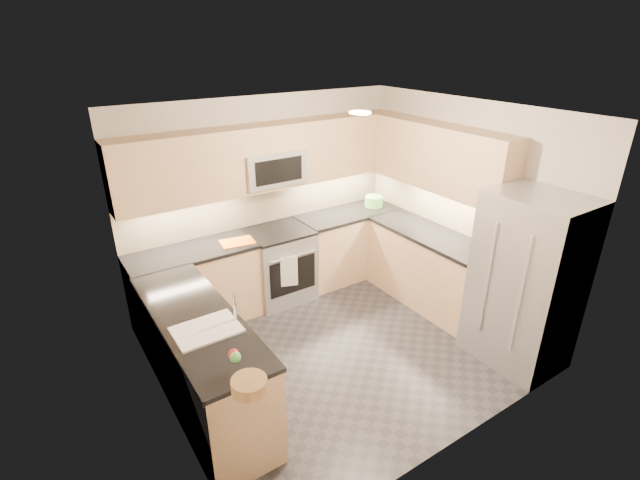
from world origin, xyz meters
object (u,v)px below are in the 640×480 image
at_px(utensil_bowl, 374,201).
at_px(fruit_basket, 249,385).
at_px(gas_range, 280,265).
at_px(refrigerator, 526,282).
at_px(microwave, 271,167).
at_px(cutting_board, 237,242).

height_order(utensil_bowl, fruit_basket, utensil_bowl).
distance_m(gas_range, utensil_bowl, 1.61).
relative_size(refrigerator, fruit_basket, 7.29).
xyz_separation_m(microwave, cutting_board, (-0.57, -0.19, -0.75)).
bearing_deg(microwave, cutting_board, -161.42).
distance_m(cutting_board, fruit_basket, 2.46).
distance_m(refrigerator, utensil_bowl, 2.44).
relative_size(microwave, utensil_bowl, 3.04).
bearing_deg(microwave, gas_range, -90.00).
xyz_separation_m(gas_range, cutting_board, (-0.57, -0.07, 0.49)).
xyz_separation_m(utensil_bowl, fruit_basket, (-3.02, -2.35, -0.03)).
bearing_deg(cutting_board, refrigerator, -49.37).
distance_m(utensil_bowl, fruit_basket, 3.83).
relative_size(gas_range, fruit_basket, 3.68).
distance_m(gas_range, cutting_board, 0.76).
height_order(refrigerator, utensil_bowl, refrigerator).
distance_m(gas_range, microwave, 1.25).
distance_m(microwave, cutting_board, 0.97).
bearing_deg(gas_range, cutting_board, -173.28).
distance_m(gas_range, refrigerator, 2.86).
xyz_separation_m(gas_range, refrigerator, (1.45, -2.43, 0.45)).
distance_m(microwave, refrigerator, 3.04).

